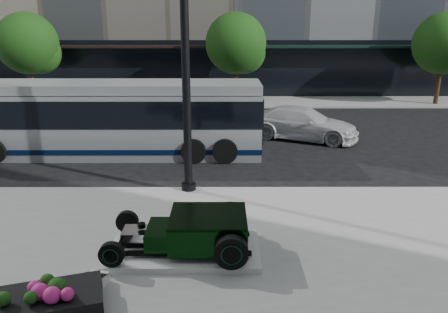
{
  "coord_description": "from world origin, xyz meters",
  "views": [
    {
      "loc": [
        0.2,
        -15.07,
        5.17
      ],
      "look_at": [
        0.23,
        -2.18,
        1.2
      ],
      "focal_mm": 35.0,
      "sensor_mm": 36.0,
      "label": 1
    }
  ],
  "objects_px": {
    "hot_rod": "(199,230)",
    "transit_bus": "(111,118)",
    "white_sedan": "(303,123)",
    "lamppost": "(186,67)",
    "flower_planter": "(40,304)"
  },
  "relations": [
    {
      "from": "flower_planter",
      "to": "white_sedan",
      "type": "height_order",
      "value": "white_sedan"
    },
    {
      "from": "flower_planter",
      "to": "white_sedan",
      "type": "relative_size",
      "value": 0.47
    },
    {
      "from": "hot_rod",
      "to": "transit_bus",
      "type": "height_order",
      "value": "transit_bus"
    },
    {
      "from": "hot_rod",
      "to": "flower_planter",
      "type": "distance_m",
      "value": 3.54
    },
    {
      "from": "hot_rod",
      "to": "transit_bus",
      "type": "bearing_deg",
      "value": 115.43
    },
    {
      "from": "flower_planter",
      "to": "hot_rod",
      "type": "bearing_deg",
      "value": 39.53
    },
    {
      "from": "lamppost",
      "to": "white_sedan",
      "type": "relative_size",
      "value": 1.63
    },
    {
      "from": "lamppost",
      "to": "transit_bus",
      "type": "bearing_deg",
      "value": 128.23
    },
    {
      "from": "lamppost",
      "to": "white_sedan",
      "type": "xyz_separation_m",
      "value": [
        4.74,
        6.71,
        -3.19
      ]
    },
    {
      "from": "hot_rod",
      "to": "transit_bus",
      "type": "relative_size",
      "value": 0.27
    },
    {
      "from": "hot_rod",
      "to": "white_sedan",
      "type": "xyz_separation_m",
      "value": [
        4.21,
        10.7,
        0.03
      ]
    },
    {
      "from": "hot_rod",
      "to": "lamppost",
      "type": "distance_m",
      "value": 5.15
    },
    {
      "from": "lamppost",
      "to": "flower_planter",
      "type": "xyz_separation_m",
      "value": [
        -2.18,
        -6.23,
        -3.54
      ]
    },
    {
      "from": "hot_rod",
      "to": "flower_planter",
      "type": "height_order",
      "value": "hot_rod"
    },
    {
      "from": "hot_rod",
      "to": "white_sedan",
      "type": "height_order",
      "value": "white_sedan"
    }
  ]
}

